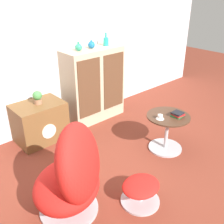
{
  "coord_description": "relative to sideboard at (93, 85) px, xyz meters",
  "views": [
    {
      "loc": [
        -1.82,
        -1.7,
        1.95
      ],
      "look_at": [
        0.05,
        0.38,
        0.55
      ],
      "focal_mm": 42.0,
      "sensor_mm": 36.0,
      "label": 1
    }
  ],
  "objects": [
    {
      "name": "egg_chair",
      "position": [
        -1.33,
        -1.39,
        -0.12
      ],
      "size": [
        0.94,
        0.93,
        0.94
      ],
      "color": "#B7B7BC",
      "rests_on": "ground_plane"
    },
    {
      "name": "ground_plane",
      "position": [
        -0.47,
        -1.27,
        -0.55
      ],
      "size": [
        12.0,
        12.0,
        0.0
      ],
      "primitive_type": "plane",
      "color": "brown"
    },
    {
      "name": "vase_inner_left",
      "position": [
        -0.01,
        0.0,
        0.6
      ],
      "size": [
        0.1,
        0.1,
        0.12
      ],
      "color": "#196699",
      "rests_on": "sideboard"
    },
    {
      "name": "vase_inner_right",
      "position": [
        0.26,
        0.0,
        0.61
      ],
      "size": [
        0.08,
        0.08,
        0.19
      ],
      "color": "teal",
      "rests_on": "sideboard"
    },
    {
      "name": "potted_plant",
      "position": [
        -0.93,
        -0.03,
        0.07
      ],
      "size": [
        0.12,
        0.12,
        0.18
      ],
      "color": "#996B4C",
      "rests_on": "tv_console"
    },
    {
      "name": "vase_leftmost",
      "position": [
        -0.23,
        0.0,
        0.6
      ],
      "size": [
        0.1,
        0.1,
        0.12
      ],
      "color": "#2D8E6B",
      "rests_on": "sideboard"
    },
    {
      "name": "book_stack",
      "position": [
        0.19,
        -1.4,
        -0.04
      ],
      "size": [
        0.14,
        0.14,
        0.06
      ],
      "color": "#237038",
      "rests_on": "coffee_table"
    },
    {
      "name": "sideboard",
      "position": [
        0.0,
        0.0,
        0.0
      ],
      "size": [
        0.91,
        0.41,
        1.1
      ],
      "color": "tan",
      "rests_on": "ground_plane"
    },
    {
      "name": "wall_back",
      "position": [
        -0.47,
        0.24,
        0.75
      ],
      "size": [
        6.4,
        0.06,
        2.6
      ],
      "color": "silver",
      "rests_on": "ground_plane"
    },
    {
      "name": "tv_console",
      "position": [
        -0.95,
        -0.03,
        -0.29
      ],
      "size": [
        0.64,
        0.47,
        0.53
      ],
      "color": "brown",
      "rests_on": "ground_plane"
    },
    {
      "name": "coffee_table",
      "position": [
        0.13,
        -1.31,
        -0.28
      ],
      "size": [
        0.53,
        0.53,
        0.48
      ],
      "color": "#B7B7BC",
      "rests_on": "ground_plane"
    },
    {
      "name": "teacup",
      "position": [
        -0.02,
        -1.3,
        -0.05
      ],
      "size": [
        0.1,
        0.1,
        0.06
      ],
      "color": "white",
      "rests_on": "coffee_table"
    },
    {
      "name": "ottoman",
      "position": [
        -0.8,
        -1.72,
        -0.39
      ],
      "size": [
        0.39,
        0.39,
        0.24
      ],
      "color": "#B7B7BC",
      "rests_on": "ground_plane"
    }
  ]
}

